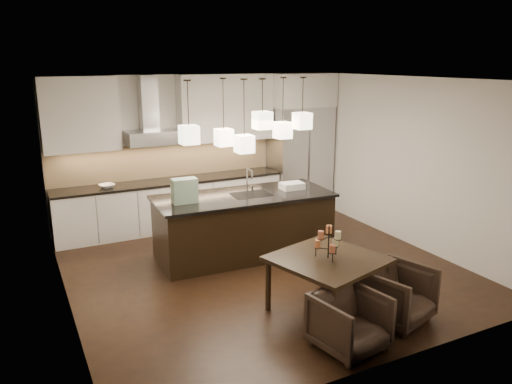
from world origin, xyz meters
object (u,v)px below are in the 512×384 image
armchair_left (350,322)px  island_body (244,226)px  refrigerator (300,159)px  armchair_right (397,294)px  dining_table (327,285)px

armchair_left → island_body: bearing=77.3°
refrigerator → island_body: bearing=-140.3°
island_body → armchair_left: size_ratio=3.82×
refrigerator → armchair_right: 4.74m
armchair_left → armchair_right: (0.88, 0.25, 0.02)m
refrigerator → armchair_right: refrigerator is taller
dining_table → armchair_left: size_ratio=1.68×
refrigerator → dining_table: 4.44m
island_body → dining_table: 2.17m
island_body → dining_table: island_body is taller
refrigerator → island_body: 2.80m
island_body → armchair_left: 2.99m
refrigerator → armchair_left: refrigerator is taller
refrigerator → dining_table: (-1.98, -3.91, -0.72)m
armchair_right → dining_table: bearing=120.3°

